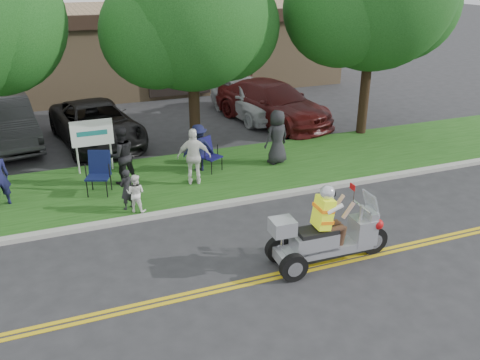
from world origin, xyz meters
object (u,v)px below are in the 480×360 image
object	(u,v)px
parked_car_right	(272,103)
parked_car_far_right	(250,98)
lawn_chair_b	(208,152)
spectator_adult_right	(194,157)
lawn_chair_a	(99,170)
parked_car_mid	(96,124)
parked_car_left	(6,123)
spectator_adult_mid	(121,155)
trike_scooter	(326,237)

from	to	relation	value
parked_car_right	parked_car_far_right	bearing A→B (deg)	95.84
lawn_chair_b	spectator_adult_right	world-z (taller)	spectator_adult_right
spectator_adult_right	lawn_chair_a	bearing A→B (deg)	8.79
parked_car_right	parked_car_far_right	world-z (taller)	parked_car_right
parked_car_mid	parked_car_right	world-z (taller)	parked_car_right
lawn_chair_b	parked_car_left	world-z (taller)	parked_car_left
parked_car_right	spectator_adult_mid	bearing A→B (deg)	-164.60
parked_car_mid	parked_car_right	distance (m)	7.00
trike_scooter	parked_car_mid	world-z (taller)	trike_scooter
spectator_adult_right	parked_car_mid	world-z (taller)	spectator_adult_right
lawn_chair_a	spectator_adult_right	xyz separation A→B (m)	(2.65, -0.39, 0.17)
lawn_chair_a	parked_car_left	size ratio (longest dim) A/B	0.24
parked_car_mid	parked_car_right	xyz separation A→B (m)	(7.00, 0.15, 0.08)
spectator_adult_right	parked_car_far_right	world-z (taller)	spectator_adult_right
spectator_adult_mid	parked_car_right	distance (m)	8.00
spectator_adult_mid	parked_car_far_right	distance (m)	8.31
lawn_chair_a	parked_car_far_right	distance (m)	9.11
parked_car_left	parked_car_mid	bearing A→B (deg)	-27.79
lawn_chair_b	parked_car_mid	size ratio (longest dim) A/B	0.19
lawn_chair_b	parked_car_far_right	bearing A→B (deg)	27.44
trike_scooter	lawn_chair_a	xyz separation A→B (m)	(-4.12, 5.38, 0.12)
parked_car_left	parked_car_right	distance (m)	10.04
spectator_adult_mid	parked_car_far_right	bearing A→B (deg)	-150.08
spectator_adult_mid	parked_car_mid	bearing A→B (deg)	-97.84
spectator_adult_right	parked_car_right	size ratio (longest dim) A/B	0.29
lawn_chair_a	parked_car_right	size ratio (longest dim) A/B	0.21
spectator_adult_right	parked_car_left	world-z (taller)	spectator_adult_right
trike_scooter	lawn_chair_b	size ratio (longest dim) A/B	2.74
lawn_chair_a	parked_car_left	xyz separation A→B (m)	(-2.55, 5.63, 0.06)
parked_car_left	parked_car_far_right	bearing A→B (deg)	-6.75
spectator_adult_right	parked_car_mid	distance (m)	5.43
parked_car_right	parked_car_far_right	size ratio (longest dim) A/B	1.18
parked_car_left	lawn_chair_b	bearing A→B (deg)	-49.46
lawn_chair_a	trike_scooter	bearing A→B (deg)	-31.30
lawn_chair_a	spectator_adult_mid	size ratio (longest dim) A/B	0.69
trike_scooter	parked_car_mid	distance (m)	10.61
parked_car_mid	parked_car_far_right	world-z (taller)	parked_car_far_right
lawn_chair_a	parked_car_far_right	size ratio (longest dim) A/B	0.25
lawn_chair_a	parked_car_right	xyz separation A→B (m)	(7.45, 4.72, 0.05)
lawn_chair_b	parked_car_left	bearing A→B (deg)	109.88
lawn_chair_b	parked_car_right	bearing A→B (deg)	17.01
trike_scooter	parked_car_far_right	bearing A→B (deg)	77.56
lawn_chair_b	parked_car_mid	distance (m)	5.02
spectator_adult_mid	parked_car_mid	size ratio (longest dim) A/B	0.32
spectator_adult_right	parked_car_far_right	bearing A→B (deg)	-107.21
lawn_chair_b	parked_car_mid	world-z (taller)	parked_car_mid
lawn_chair_a	spectator_adult_mid	world-z (taller)	spectator_adult_mid
lawn_chair_a	parked_car_mid	bearing A→B (deg)	105.69
trike_scooter	parked_car_right	distance (m)	10.64
spectator_adult_mid	parked_car_right	bearing A→B (deg)	-158.81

